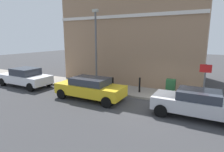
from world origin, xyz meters
name	(u,v)px	position (x,y,z in m)	size (l,w,h in m)	color
ground	(160,107)	(0.00, 0.00, 0.00)	(80.00, 80.00, 0.00)	#38383A
sidewalk	(91,86)	(2.01, 6.00, 0.07)	(2.39, 30.00, 0.15)	gray
corner_building	(138,30)	(6.69, 3.84, 4.57)	(7.08, 11.67, 9.15)	#937256
car_silver	(198,103)	(-0.49, -1.91, 0.72)	(1.86, 4.26, 1.36)	#B7B7BC
car_yellow	(90,88)	(-0.63, 4.28, 0.75)	(1.85, 4.42, 1.40)	gold
car_white	(25,77)	(-0.37, 10.74, 0.75)	(1.98, 4.50, 1.48)	silver
utility_cabinet	(170,89)	(1.71, -0.22, 0.68)	(0.46, 0.61, 1.15)	#1E4C28
bollard_near_cabinet	(140,84)	(1.81, 1.86, 0.70)	(0.14, 0.14, 1.04)	black
bollard_far_kerb	(113,84)	(1.06, 3.54, 0.70)	(0.14, 0.14, 1.04)	black
street_sign	(205,78)	(1.20, -2.09, 1.66)	(0.08, 0.60, 2.30)	#59595B
lamppost	(96,45)	(1.89, 5.40, 3.30)	(0.20, 0.44, 5.72)	#59595B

